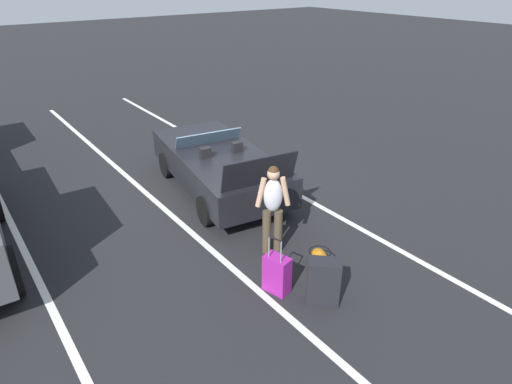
% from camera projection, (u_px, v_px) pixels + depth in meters
% --- Properties ---
extents(ground_plane, '(80.00, 80.00, 0.00)m').
position_uv_depth(ground_plane, '(220.00, 190.00, 10.03)').
color(ground_plane, black).
extents(lot_line_near, '(18.00, 0.12, 0.01)m').
position_uv_depth(lot_line_near, '(264.00, 176.00, 10.72)').
color(lot_line_near, silver).
rests_on(lot_line_near, ground_plane).
extents(lot_line_mid, '(18.00, 0.12, 0.01)m').
position_uv_depth(lot_line_mid, '(163.00, 208.00, 9.28)').
color(lot_line_mid, silver).
rests_on(lot_line_mid, ground_plane).
extents(lot_line_far, '(18.00, 0.12, 0.01)m').
position_uv_depth(lot_line_far, '(24.00, 251.00, 7.84)').
color(lot_line_far, silver).
rests_on(lot_line_far, ground_plane).
extents(convertible_car, '(4.36, 2.38, 1.53)m').
position_uv_depth(convertible_car, '(215.00, 163.00, 9.92)').
color(convertible_car, black).
rests_on(convertible_car, ground_plane).
extents(suitcase_large_black, '(0.53, 0.54, 0.74)m').
position_uv_depth(suitcase_large_black, '(324.00, 282.00, 6.49)').
color(suitcase_large_black, black).
rests_on(suitcase_large_black, ground_plane).
extents(suitcase_medium_bright, '(0.45, 0.34, 1.00)m').
position_uv_depth(suitcase_medium_bright, '(277.00, 274.00, 6.75)').
color(suitcase_medium_bright, '#991E8C').
rests_on(suitcase_medium_bright, ground_plane).
extents(duffel_bag, '(0.69, 0.62, 0.34)m').
position_uv_depth(duffel_bag, '(319.00, 260.00, 7.32)').
color(duffel_bag, orange).
rests_on(duffel_bag, ground_plane).
extents(traveler_person, '(0.39, 0.56, 1.65)m').
position_uv_depth(traveler_person, '(273.00, 205.00, 7.42)').
color(traveler_person, '#4C3F2D').
rests_on(traveler_person, ground_plane).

